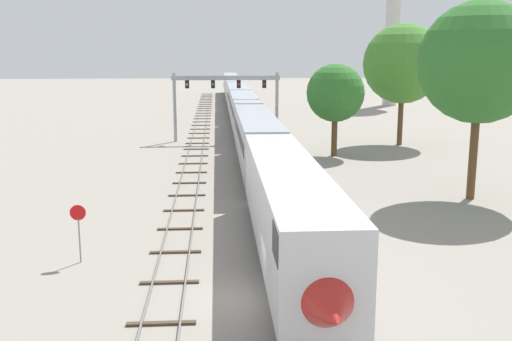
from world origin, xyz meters
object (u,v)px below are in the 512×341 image
Objects in this scene: passenger_train at (240,105)px; trackside_tree_left at (335,93)px; stop_sign at (79,225)px; signal_gantry at (226,91)px; trackside_tree_mid at (403,64)px; trackside_tree_right at (480,63)px.

trackside_tree_left is at bearing -72.85° from passenger_train.
trackside_tree_left reaches higher than stop_sign.
trackside_tree_mid is at bearing -11.94° from signal_gantry.
trackside_tree_right reaches higher than stop_sign.
signal_gantry is at bearing 168.06° from trackside_tree_mid.
trackside_tree_right reaches higher than signal_gantry.
trackside_tree_right is (24.18, 10.99, 7.43)m from stop_sign.
trackside_tree_mid is at bearing 84.29° from trackside_tree_right.
trackside_tree_mid reaches higher than signal_gantry.
passenger_train is 9.81× the size of trackside_tree_right.
trackside_tree_right is (14.18, -43.55, 6.69)m from passenger_train.
trackside_tree_mid reaches higher than passenger_train.
trackside_tree_left is at bearing -45.23° from signal_gantry.
signal_gantry is at bearing 134.77° from trackside_tree_left.
passenger_train is 46.28m from trackside_tree_right.
stop_sign is 0.22× the size of trackside_tree_mid.
passenger_train is 45.64× the size of stop_sign.
trackside_tree_mid is (26.56, 34.85, 6.84)m from stop_sign.
signal_gantry is 0.93× the size of trackside_tree_mid.
trackside_tree_left is (10.31, -10.39, 0.43)m from signal_gantry.
trackside_tree_right reaches higher than trackside_tree_left.
trackside_tree_right is at bearing -95.71° from trackside_tree_mid.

